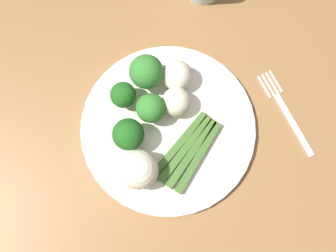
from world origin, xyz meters
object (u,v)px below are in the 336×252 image
(plate, at_px, (168,128))
(cauliflower_near_fork, at_px, (139,169))
(cauliflower_mid, at_px, (176,102))
(broccoli_back, at_px, (146,72))
(broccoli_outer_edge, at_px, (150,108))
(dining_table, at_px, (162,157))
(asparagus_bundle, at_px, (188,151))
(cauliflower_back_right, at_px, (177,75))
(broccoli_near_center, at_px, (123,95))
(broccoli_front_left, at_px, (128,135))
(fork, at_px, (286,112))

(plate, bearing_deg, cauliflower_near_fork, -136.29)
(cauliflower_mid, bearing_deg, broccoli_back, 121.60)
(cauliflower_near_fork, bearing_deg, broccoli_outer_edge, 65.20)
(dining_table, height_order, asparagus_bundle, asparagus_bundle)
(cauliflower_near_fork, relative_size, cauliflower_mid, 1.29)
(dining_table, height_order, broccoli_back, broccoli_back)
(broccoli_outer_edge, height_order, cauliflower_back_right, broccoli_outer_edge)
(broccoli_near_center, height_order, broccoli_front_left, broccoli_front_left)
(plate, distance_m, broccoli_outer_edge, 0.06)
(plate, distance_m, broccoli_front_left, 0.08)
(plate, xyz_separation_m, broccoli_near_center, (-0.06, 0.06, 0.04))
(dining_table, xyz_separation_m, fork, (0.23, 0.00, 0.10))
(plate, xyz_separation_m, cauliflower_mid, (0.02, 0.03, 0.03))
(cauliflower_near_fork, bearing_deg, broccoli_front_left, 92.06)
(dining_table, bearing_deg, broccoli_front_left, 150.24)
(cauliflower_mid, bearing_deg, fork, -17.45)
(asparagus_bundle, xyz_separation_m, fork, (0.19, 0.02, -0.02))
(asparagus_bundle, bearing_deg, fork, 148.78)
(dining_table, distance_m, cauliflower_near_fork, 0.16)
(dining_table, xyz_separation_m, broccoli_back, (0.01, 0.12, 0.16))
(fork, bearing_deg, cauliflower_back_right, 48.69)
(plate, relative_size, cauliflower_near_fork, 4.73)
(cauliflower_mid, height_order, fork, cauliflower_mid)
(asparagus_bundle, bearing_deg, broccoli_back, -114.73)
(cauliflower_near_fork, distance_m, fork, 0.28)
(broccoli_back, bearing_deg, dining_table, -94.08)
(dining_table, height_order, plate, plate)
(broccoli_back, distance_m, broccoli_front_left, 0.11)
(dining_table, height_order, cauliflower_near_fork, cauliflower_near_fork)
(asparagus_bundle, relative_size, cauliflower_back_right, 2.61)
(broccoli_outer_edge, height_order, broccoli_near_center, broccoli_outer_edge)
(broccoli_near_center, distance_m, cauliflower_mid, 0.09)
(cauliflower_near_fork, bearing_deg, broccoli_near_center, 87.66)
(broccoli_near_center, xyz_separation_m, cauliflower_near_fork, (-0.01, -0.12, 0.00))
(broccoli_outer_edge, relative_size, broccoli_back, 0.85)
(asparagus_bundle, height_order, cauliflower_near_fork, cauliflower_near_fork)
(broccoli_back, bearing_deg, cauliflower_near_fork, -108.88)
(cauliflower_back_right, bearing_deg, plate, -115.58)
(cauliflower_near_fork, height_order, cauliflower_back_right, cauliflower_near_fork)
(broccoli_front_left, relative_size, fork, 0.38)
(broccoli_outer_edge, bearing_deg, cauliflower_back_right, 38.43)
(broccoli_near_center, bearing_deg, dining_table, -68.02)
(cauliflower_near_fork, relative_size, fork, 0.38)
(broccoli_outer_edge, relative_size, cauliflower_near_fork, 0.95)
(plate, relative_size, broccoli_near_center, 5.64)
(broccoli_near_center, bearing_deg, asparagus_bundle, -54.85)
(broccoli_near_center, bearing_deg, cauliflower_mid, -21.66)
(asparagus_bundle, height_order, broccoli_front_left, broccoli_front_left)
(asparagus_bundle, height_order, cauliflower_back_right, cauliflower_back_right)
(dining_table, xyz_separation_m, asparagus_bundle, (0.04, -0.02, 0.12))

